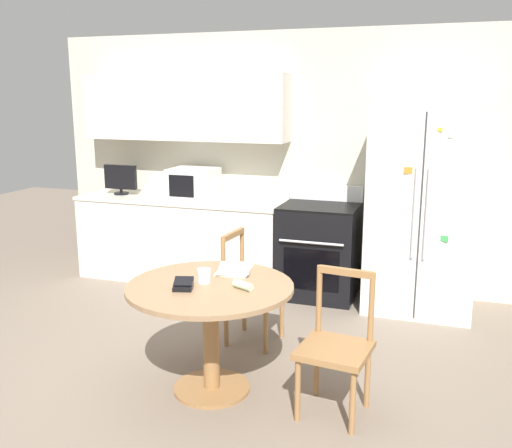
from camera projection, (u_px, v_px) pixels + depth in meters
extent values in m
plane|color=gray|center=(179.00, 398.00, 3.79)|extent=(14.00, 14.00, 0.00)
cube|color=beige|center=(289.00, 160.00, 5.95)|extent=(5.20, 0.10, 2.60)
cube|color=silver|center=(184.00, 107.00, 5.97)|extent=(2.24, 0.34, 0.68)
cube|color=silver|center=(182.00, 241.00, 6.15)|extent=(2.24, 0.62, 0.86)
cube|color=beige|center=(181.00, 199.00, 6.05)|extent=(2.26, 0.64, 0.03)
cube|color=white|center=(422.00, 211.00, 5.19)|extent=(0.95, 0.73, 1.87)
cube|color=#333333|center=(420.00, 219.00, 4.85)|extent=(0.01, 0.01, 1.80)
cylinder|color=silver|center=(414.00, 214.00, 4.84)|extent=(0.02, 0.02, 0.79)
cylinder|color=silver|center=(426.00, 214.00, 4.81)|extent=(0.02, 0.02, 0.79)
cube|color=yellow|center=(440.00, 130.00, 4.64)|extent=(0.04, 0.01, 0.03)
cube|color=white|center=(452.00, 135.00, 4.62)|extent=(0.05, 0.02, 0.04)
cube|color=orange|center=(408.00, 170.00, 4.79)|extent=(0.07, 0.02, 0.06)
cube|color=#3FB259|center=(444.00, 239.00, 4.81)|extent=(0.06, 0.02, 0.05)
cube|color=black|center=(319.00, 252.00, 5.64)|extent=(0.74, 0.64, 0.90)
cube|color=black|center=(311.00, 270.00, 5.36)|extent=(0.54, 0.01, 0.40)
cylinder|color=silver|center=(311.00, 243.00, 5.28)|extent=(0.61, 0.02, 0.02)
cube|color=black|center=(320.00, 206.00, 5.54)|extent=(0.74, 0.64, 0.02)
cube|color=white|center=(326.00, 192.00, 5.79)|extent=(0.74, 0.06, 0.16)
cube|color=white|center=(193.00, 183.00, 5.98)|extent=(0.48, 0.40, 0.32)
cube|color=black|center=(181.00, 186.00, 5.80)|extent=(0.28, 0.01, 0.22)
cube|color=silver|center=(201.00, 187.00, 5.74)|extent=(0.10, 0.01, 0.23)
cylinder|color=black|center=(121.00, 193.00, 6.26)|extent=(0.16, 0.16, 0.02)
cylinder|color=black|center=(121.00, 191.00, 6.26)|extent=(0.03, 0.03, 0.04)
cube|color=black|center=(121.00, 177.00, 6.22)|extent=(0.38, 0.05, 0.26)
cylinder|color=#997551|center=(210.00, 287.00, 3.73)|extent=(1.10, 1.10, 0.03)
cylinder|color=#9E7042|center=(211.00, 339.00, 3.81)|extent=(0.11, 0.11, 0.70)
cylinder|color=#9E7042|center=(212.00, 388.00, 3.89)|extent=(0.52, 0.52, 0.03)
cube|color=#9E7042|center=(254.00, 291.00, 4.57)|extent=(0.45, 0.45, 0.04)
cylinder|color=#9E7042|center=(282.00, 313.00, 4.70)|extent=(0.04, 0.04, 0.41)
cylinder|color=#9E7042|center=(266.00, 329.00, 4.40)|extent=(0.04, 0.04, 0.41)
cylinder|color=#9E7042|center=(244.00, 307.00, 4.84)|extent=(0.04, 0.04, 0.41)
cylinder|color=#9E7042|center=(226.00, 322.00, 4.53)|extent=(0.04, 0.04, 0.41)
cylinder|color=#9E7042|center=(242.00, 254.00, 4.74)|extent=(0.04, 0.04, 0.45)
cylinder|color=#9E7042|center=(223.00, 265.00, 4.43)|extent=(0.04, 0.04, 0.45)
cube|color=#9E7042|center=(233.00, 234.00, 4.54)|extent=(0.07, 0.35, 0.04)
cube|color=#9E7042|center=(334.00, 350.00, 3.51)|extent=(0.46, 0.46, 0.04)
cylinder|color=#9E7042|center=(353.00, 403.00, 3.34)|extent=(0.04, 0.04, 0.41)
cylinder|color=#9E7042|center=(298.00, 390.00, 3.48)|extent=(0.04, 0.04, 0.41)
cylinder|color=#9E7042|center=(367.00, 377.00, 3.64)|extent=(0.04, 0.04, 0.41)
cylinder|color=#9E7042|center=(316.00, 366.00, 3.78)|extent=(0.04, 0.04, 0.41)
cylinder|color=#9E7042|center=(371.00, 307.00, 3.55)|extent=(0.04, 0.04, 0.45)
cylinder|color=#9E7042|center=(319.00, 299.00, 3.70)|extent=(0.04, 0.04, 0.45)
cube|color=#9E7042|center=(346.00, 272.00, 3.58)|extent=(0.35, 0.07, 0.04)
cylinder|color=silver|center=(204.00, 276.00, 3.76)|extent=(0.09, 0.09, 0.09)
cylinder|color=#8C4C99|center=(204.00, 279.00, 3.77)|extent=(0.08, 0.08, 0.05)
cylinder|color=beige|center=(243.00, 285.00, 3.63)|extent=(0.15, 0.11, 0.05)
cube|color=black|center=(183.00, 288.00, 3.62)|extent=(0.14, 0.13, 0.03)
cube|color=black|center=(184.00, 282.00, 3.65)|extent=(0.14, 0.13, 0.06)
cube|color=white|center=(234.00, 270.00, 4.02)|extent=(0.26, 0.33, 0.01)
cube|color=beige|center=(234.00, 269.00, 4.02)|extent=(0.28, 0.34, 0.01)
cube|color=silver|center=(234.00, 268.00, 4.02)|extent=(0.30, 0.35, 0.01)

